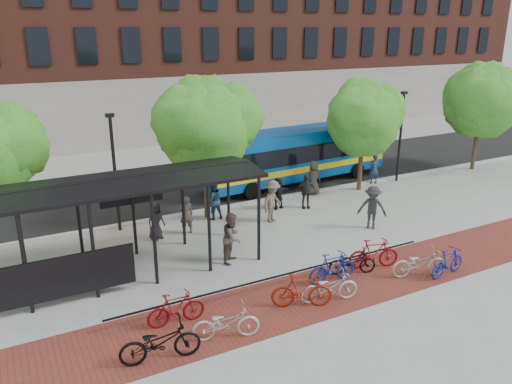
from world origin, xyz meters
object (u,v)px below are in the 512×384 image
pedestrian_8 (232,237)px  bike_2 (226,323)px  bike_1 (176,309)px  pedestrian_9 (372,208)px  pedestrian_1 (186,215)px  pedestrian_2 (213,200)px  bike_11 (448,262)px  tree_c (364,116)px  pedestrian_3 (272,201)px  pedestrian_6 (314,178)px  bus_shelter (108,195)px  bus (295,153)px  pedestrian_7 (374,169)px  tree_b (206,122)px  bike_8 (352,262)px  lamp_post_right (401,134)px  bike_0 (160,342)px  bike_5 (302,290)px  bike_7 (332,267)px  bike_9 (374,254)px  lamp_post_left (115,170)px  pedestrian_5 (278,193)px  pedestrian_0 (156,221)px  bike_10 (419,263)px  tree_d (482,97)px  pedestrian_4 (306,191)px  bike_6 (329,287)px

pedestrian_8 → bike_2: bearing=-162.3°
bike_1 → pedestrian_9: (10.12, 3.17, 0.45)m
pedestrian_1 → pedestrian_2: size_ratio=0.91×
bike_11 → pedestrian_8: size_ratio=0.88×
tree_c → bike_2: size_ratio=3.06×
pedestrian_3 → pedestrian_6: size_ratio=1.07×
bus_shelter → bus: size_ratio=0.92×
pedestrian_7 → pedestrian_8: size_ratio=0.88×
tree_b → bike_8: tree_b is taller
lamp_post_right → bike_2: 18.09m
lamp_post_right → pedestrian_2: size_ratio=2.76×
bike_0 → pedestrian_1: pedestrian_1 is taller
lamp_post_right → bus: 6.04m
lamp_post_right → bike_5: (-12.40, -9.07, -2.17)m
bike_7 → bike_9: size_ratio=0.97×
lamp_post_left → pedestrian_1: size_ratio=3.05×
tree_c → pedestrian_6: size_ratio=3.26×
pedestrian_1 → pedestrian_5: pedestrian_1 is taller
pedestrian_0 → pedestrian_7: pedestrian_7 is taller
bike_8 → bike_10: size_ratio=0.86×
bike_1 → bike_11: bearing=-96.4°
tree_d → pedestrian_2: size_ratio=3.53×
bike_8 → bike_9: bike_9 is taller
pedestrian_1 → pedestrian_7: size_ratio=0.98×
bike_9 → bike_11: 2.57m
tree_c → pedestrian_4: tree_c is taller
bus → bus_shelter: bearing=-154.8°
bus_shelter → tree_d: tree_d is taller
bus → pedestrian_5: bus is taller
lamp_post_right → bike_6: (-11.42, -9.20, -2.24)m
bike_2 → pedestrian_2: 9.47m
bike_8 → bike_9: bearing=-69.2°
pedestrian_3 → pedestrian_6: (3.90, 2.45, -0.07)m
tree_b → pedestrian_4: bearing=-13.9°
bike_1 → pedestrian_5: (7.76, 7.29, 0.25)m
tree_c → pedestrian_1: size_ratio=3.52×
bike_1 → pedestrian_6: pedestrian_6 is taller
bus_shelter → lamp_post_left: bearing=74.5°
bus_shelter → pedestrian_6: bearing=20.5°
bus → pedestrian_0: (-9.43, -4.14, -0.94)m
bike_7 → pedestrian_4: bearing=-23.2°
bike_10 → pedestrian_6: bearing=7.4°
tree_d → bike_6: (-17.52, -8.95, -3.96)m
bike_6 → pedestrian_4: pedestrian_4 is taller
bike_5 → pedestrian_9: 7.50m
pedestrian_8 → tree_c: bearing=-19.1°
bike_5 → pedestrian_6: size_ratio=1.06×
bike_2 → pedestrian_8: bearing=-10.9°
bike_7 → pedestrian_6: (4.90, 8.39, 0.35)m
pedestrian_9 → pedestrian_7: bearing=91.2°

